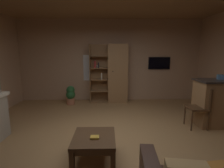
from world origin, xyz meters
TOP-DOWN VIEW (x-y plane):
  - floor at (0.00, 0.00)m, footprint 6.32×6.04m
  - wall_back at (0.00, 3.05)m, footprint 6.44×0.06m
  - window_pane_back at (-0.55, 3.02)m, footprint 0.80×0.01m
  - bookshelf_cabinet at (0.17, 2.78)m, footprint 1.28×0.41m
  - tissue_box at (2.52, 0.79)m, footprint 0.15×0.15m
  - coffee_table at (-0.30, -0.61)m, footprint 0.65×0.69m
  - table_book_0 at (-0.29, -0.67)m, footprint 0.13×0.10m
  - dining_chair at (2.00, 0.59)m, footprint 0.42×0.42m
  - potted_floor_plant at (-1.33, 2.50)m, footprint 0.30×0.30m
  - wall_mounted_tv at (1.74, 2.99)m, footprint 0.77×0.06m

SIDE VIEW (x-z plane):
  - floor at x=0.00m, z-range -0.02..0.00m
  - potted_floor_plant at x=-1.33m, z-range 0.02..0.63m
  - coffee_table at x=-0.30m, z-range 0.12..0.54m
  - table_book_0 at x=-0.29m, z-range 0.41..0.44m
  - dining_chair at x=2.00m, z-range 0.07..0.99m
  - bookshelf_cabinet at x=0.17m, z-range -0.01..1.97m
  - tissue_box at x=2.52m, z-range 1.08..1.19m
  - window_pane_back at x=-0.55m, z-range 0.72..1.62m
  - wall_mounted_tv at x=1.74m, z-range 1.12..1.55m
  - wall_back at x=0.00m, z-range 0.00..2.83m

